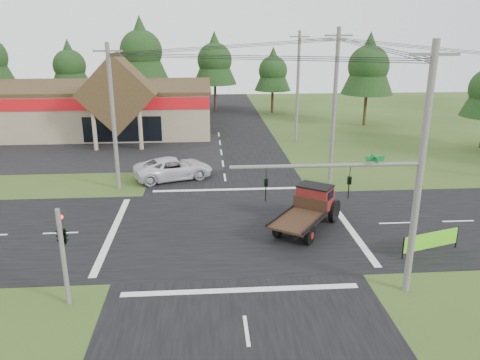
{
  "coord_description": "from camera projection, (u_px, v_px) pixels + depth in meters",
  "views": [
    {
      "loc": [
        -1.41,
        -25.61,
        11.35
      ],
      "look_at": [
        0.67,
        2.52,
        2.2
      ],
      "focal_mm": 35.0,
      "sensor_mm": 36.0,
      "label": 1
    }
  ],
  "objects": [
    {
      "name": "road_ew",
      "position": [
        232.0,
        228.0,
        27.89
      ],
      "size": [
        120.0,
        12.0,
        0.02
      ],
      "primitive_type": "cube",
      "color": "black",
      "rests_on": "ground"
    },
    {
      "name": "cvs_building",
      "position": [
        82.0,
        107.0,
        53.99
      ],
      "size": [
        30.4,
        18.2,
        9.19
      ],
      "color": "#9B8969",
      "rests_on": "ground"
    },
    {
      "name": "utility_pole_nr",
      "position": [
        420.0,
        172.0,
        19.56
      ],
      "size": [
        2.0,
        0.3,
        11.0
      ],
      "color": "#595651",
      "rests_on": "ground"
    },
    {
      "name": "utility_pole_nw",
      "position": [
        113.0,
        117.0,
        33.26
      ],
      "size": [
        2.0,
        0.3,
        10.5
      ],
      "color": "#595651",
      "rests_on": "ground"
    },
    {
      "name": "roadside_banner",
      "position": [
        431.0,
        243.0,
        24.59
      ],
      "size": [
        3.54,
        1.22,
        1.26
      ],
      "primitive_type": null,
      "rotation": [
        0.0,
        0.0,
        0.31
      ],
      "color": "#5FD01B",
      "rests_on": "ground"
    },
    {
      "name": "tree_row_b",
      "position": [
        69.0,
        64.0,
        64.27
      ],
      "size": [
        5.6,
        5.6,
        10.1
      ],
      "color": "#332316",
      "rests_on": "ground"
    },
    {
      "name": "tree_row_c",
      "position": [
        141.0,
        49.0,
        63.4
      ],
      "size": [
        7.28,
        7.28,
        13.13
      ],
      "color": "#332316",
      "rests_on": "ground"
    },
    {
      "name": "parking_apron",
      "position": [
        76.0,
        152.0,
        44.93
      ],
      "size": [
        28.0,
        14.0,
        0.02
      ],
      "primitive_type": "cube",
      "color": "black",
      "rests_on": "ground"
    },
    {
      "name": "ground",
      "position": [
        232.0,
        228.0,
        27.89
      ],
      "size": [
        120.0,
        120.0,
        0.0
      ],
      "primitive_type": "plane",
      "color": "#2B4117",
      "rests_on": "ground"
    },
    {
      "name": "tree_side_ne",
      "position": [
        369.0,
        64.0,
        55.34
      ],
      "size": [
        6.16,
        6.16,
        11.11
      ],
      "color": "#332316",
      "rests_on": "ground"
    },
    {
      "name": "traffic_signal_corner",
      "position": [
        61.0,
        227.0,
        19.33
      ],
      "size": [
        0.53,
        2.48,
        4.4
      ],
      "color": "#595651",
      "rests_on": "ground"
    },
    {
      "name": "tree_row_d",
      "position": [
        215.0,
        58.0,
        65.46
      ],
      "size": [
        6.16,
        6.16,
        11.11
      ],
      "color": "#332316",
      "rests_on": "ground"
    },
    {
      "name": "white_pickup",
      "position": [
        173.0,
        168.0,
        36.87
      ],
      "size": [
        6.73,
        4.64,
        1.71
      ],
      "primitive_type": "imported",
      "rotation": [
        0.0,
        0.0,
        1.89
      ],
      "color": "silver",
      "rests_on": "ground"
    },
    {
      "name": "utility_pole_n",
      "position": [
        298.0,
        87.0,
        47.55
      ],
      "size": [
        2.0,
        0.3,
        11.2
      ],
      "color": "#595651",
      "rests_on": "ground"
    },
    {
      "name": "traffic_signal_mast",
      "position": [
        378.0,
        200.0,
        19.82
      ],
      "size": [
        8.12,
        0.24,
        7.0
      ],
      "color": "#595651",
      "rests_on": "ground"
    },
    {
      "name": "utility_pole_ne",
      "position": [
        334.0,
        107.0,
        34.23
      ],
      "size": [
        2.0,
        0.3,
        11.5
      ],
      "color": "#595651",
      "rests_on": "ground"
    },
    {
      "name": "antique_flatbed_truck",
      "position": [
        307.0,
        210.0,
        27.33
      ],
      "size": [
        5.25,
        6.13,
        2.47
      ],
      "primitive_type": null,
      "rotation": [
        0.0,
        0.0,
        -0.61
      ],
      "color": "maroon",
      "rests_on": "ground"
    },
    {
      "name": "tree_row_e",
      "position": [
        273.0,
        69.0,
        64.54
      ],
      "size": [
        5.04,
        5.04,
        9.09
      ],
      "color": "#332316",
      "rests_on": "ground"
    },
    {
      "name": "road_ns",
      "position": [
        232.0,
        228.0,
        27.89
      ],
      "size": [
        12.0,
        120.0,
        0.02
      ],
      "primitive_type": "cube",
      "color": "black",
      "rests_on": "ground"
    }
  ]
}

